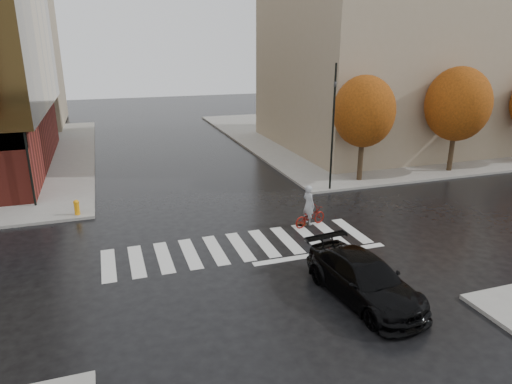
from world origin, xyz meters
TOP-DOWN VIEW (x-y plane):
  - ground at (0.00, 0.00)m, footprint 120.00×120.00m
  - sidewalk_ne at (21.00, 21.00)m, footprint 30.00×30.00m
  - crosswalk at (0.00, 0.50)m, footprint 12.00×3.00m
  - building_ne_tan at (17.00, 17.00)m, footprint 16.00×16.00m
  - tree_ne_a at (10.00, 7.40)m, footprint 3.80×3.80m
  - tree_ne_b at (17.00, 7.40)m, footprint 4.20×4.20m
  - sedan at (2.83, -4.89)m, footprint 2.66×5.35m
  - cyclist at (3.85, 1.71)m, footprint 1.91×1.13m
  - traffic_light_nw at (-9.00, 8.71)m, footprint 0.21×0.19m
  - traffic_light_ne at (7.34, 6.30)m, footprint 0.20×0.22m
  - fire_hydrant at (-6.82, 6.50)m, footprint 0.28×0.28m
  - manhole at (3.55, 2.00)m, footprint 0.70×0.70m

SIDE VIEW (x-z plane):
  - ground at x=0.00m, z-range 0.00..0.00m
  - crosswalk at x=0.00m, z-range 0.00..0.01m
  - manhole at x=3.55m, z-range 0.00..0.01m
  - sidewalk_ne at x=21.00m, z-range 0.00..0.15m
  - fire_hydrant at x=-6.82m, z-range 0.19..0.98m
  - cyclist at x=3.85m, z-range -0.33..1.73m
  - sedan at x=2.83m, z-range 0.00..1.49m
  - traffic_light_ne at x=7.34m, z-range 0.65..7.90m
  - traffic_light_nw at x=-9.00m, z-range 0.65..7.92m
  - tree_ne_a at x=10.00m, z-range 1.20..7.71m
  - tree_ne_b at x=17.00m, z-range 1.17..8.07m
  - building_ne_tan at x=17.00m, z-range 0.15..18.15m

